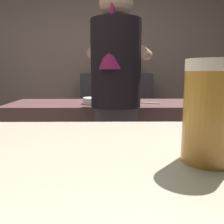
{
  "coord_description": "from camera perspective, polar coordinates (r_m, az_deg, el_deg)",
  "views": [
    {
      "loc": [
        0.18,
        -1.36,
        1.18
      ],
      "look_at": [
        0.18,
        -0.75,
        1.08
      ],
      "focal_mm": 37.42,
      "sensor_mm": 36.0,
      "label": 1
    }
  ],
  "objects": [
    {
      "name": "pint_glass_near",
      "position": [
        0.35,
        22.8,
        0.07
      ],
      "size": [
        0.07,
        0.07,
        0.14
      ],
      "color": "#BC7F32",
      "rests_on": "bar_counter"
    },
    {
      "name": "bottle_vinegar",
      "position": [
        3.37,
        5.26,
        11.17
      ],
      "size": [
        0.07,
        0.07,
        0.27
      ],
      "color": "#517B37",
      "rests_on": "back_shelf"
    },
    {
      "name": "prep_counter",
      "position": [
        2.19,
        4.0,
        -9.66
      ],
      "size": [
        2.1,
        0.6,
        0.92
      ],
      "primitive_type": "cube",
      "color": "brown",
      "rests_on": "ground"
    },
    {
      "name": "mixing_bowl",
      "position": [
        2.01,
        -4.35,
        2.78
      ],
      "size": [
        0.19,
        0.19,
        0.05
      ],
      "primitive_type": "cylinder",
      "color": "silver",
      "rests_on": "prep_counter"
    },
    {
      "name": "back_shelf",
      "position": [
        3.33,
        1.04,
        -0.64
      ],
      "size": [
        0.97,
        0.36,
        1.17
      ],
      "primitive_type": "cube",
      "color": "#363338",
      "rests_on": "ground"
    },
    {
      "name": "knife_block",
      "position": [
        2.2,
        20.29,
        4.89
      ],
      "size": [
        0.1,
        0.08,
        0.27
      ],
      "color": "olive",
      "rests_on": "prep_counter"
    },
    {
      "name": "bartender",
      "position": [
        1.61,
        0.88,
        3.54
      ],
      "size": [
        0.49,
        0.55,
        1.74
      ],
      "rotation": [
        0.0,
        0.0,
        1.29
      ],
      "color": "#372F34",
      "rests_on": "ground"
    },
    {
      "name": "wall_back",
      "position": [
        3.57,
        -3.57,
        12.39
      ],
      "size": [
        5.2,
        0.1,
        2.7
      ],
      "primitive_type": "cube",
      "color": "gray",
      "rests_on": "ground"
    },
    {
      "name": "bottle_soy",
      "position": [
        3.24,
        -3.67,
        10.63
      ],
      "size": [
        0.06,
        0.06,
        0.18
      ],
      "color": "#498633",
      "rests_on": "back_shelf"
    },
    {
      "name": "chefs_knife",
      "position": [
        2.05,
        8.46,
        2.22
      ],
      "size": [
        0.23,
        0.12,
        0.01
      ],
      "primitive_type": "cube",
      "rotation": [
        0.0,
        0.0,
        -0.38
      ],
      "color": "silver",
      "rests_on": "prep_counter"
    },
    {
      "name": "bottle_olive_oil",
      "position": [
        3.23,
        -1.04,
        10.98
      ],
      "size": [
        0.07,
        0.07,
        0.23
      ],
      "color": "#CEC588",
      "rests_on": "back_shelf"
    }
  ]
}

